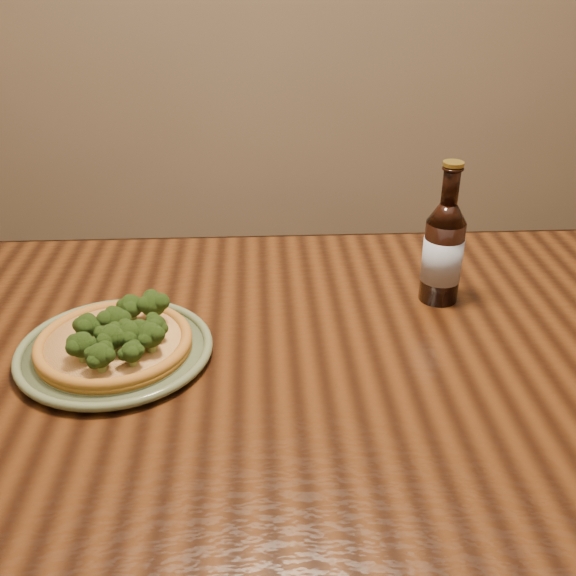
{
  "coord_description": "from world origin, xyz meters",
  "views": [
    {
      "loc": [
        -0.2,
        -0.76,
        1.33
      ],
      "look_at": [
        -0.15,
        0.19,
        0.82
      ],
      "focal_mm": 42.0,
      "sensor_mm": 36.0,
      "label": 1
    }
  ],
  "objects_px": {
    "plate": "(115,350)",
    "pizza": "(116,340)",
    "beer_bottle": "(443,251)",
    "table": "(384,400)"
  },
  "relations": [
    {
      "from": "pizza",
      "to": "beer_bottle",
      "type": "xyz_separation_m",
      "value": [
        0.54,
        0.16,
        0.06
      ]
    },
    {
      "from": "table",
      "to": "pizza",
      "type": "distance_m",
      "value": 0.43
    },
    {
      "from": "table",
      "to": "beer_bottle",
      "type": "height_order",
      "value": "beer_bottle"
    },
    {
      "from": "plate",
      "to": "pizza",
      "type": "relative_size",
      "value": 1.26
    },
    {
      "from": "pizza",
      "to": "beer_bottle",
      "type": "distance_m",
      "value": 0.56
    },
    {
      "from": "beer_bottle",
      "to": "plate",
      "type": "bearing_deg",
      "value": 177.81
    },
    {
      "from": "plate",
      "to": "beer_bottle",
      "type": "bearing_deg",
      "value": 15.94
    },
    {
      "from": "table",
      "to": "beer_bottle",
      "type": "bearing_deg",
      "value": 54.4
    },
    {
      "from": "pizza",
      "to": "beer_bottle",
      "type": "relative_size",
      "value": 0.95
    },
    {
      "from": "plate",
      "to": "beer_bottle",
      "type": "xyz_separation_m",
      "value": [
        0.54,
        0.15,
        0.08
      ]
    }
  ]
}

